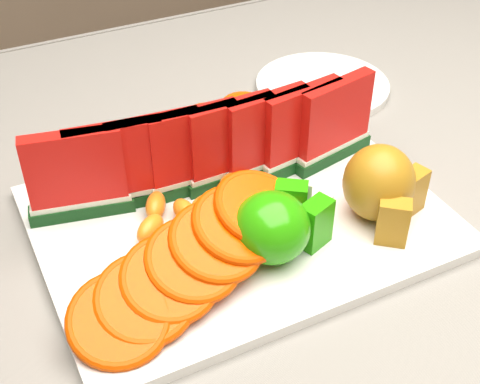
{
  "coord_description": "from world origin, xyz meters",
  "views": [
    {
      "loc": [
        -0.3,
        -0.46,
        1.21
      ],
      "look_at": [
        -0.07,
        -0.01,
        0.81
      ],
      "focal_mm": 50.0,
      "sensor_mm": 36.0,
      "label": 1
    }
  ],
  "objects_px": {
    "platter": "(239,219)",
    "pear_cluster": "(382,186)",
    "apple_cluster": "(277,225)",
    "side_plate": "(322,86)"
  },
  "relations": [
    {
      "from": "apple_cluster",
      "to": "platter",
      "type": "bearing_deg",
      "value": 96.67
    },
    {
      "from": "platter",
      "to": "side_plate",
      "type": "distance_m",
      "value": 0.3
    },
    {
      "from": "platter",
      "to": "side_plate",
      "type": "height_order",
      "value": "platter"
    },
    {
      "from": "apple_cluster",
      "to": "side_plate",
      "type": "distance_m",
      "value": 0.34
    },
    {
      "from": "platter",
      "to": "pear_cluster",
      "type": "xyz_separation_m",
      "value": [
        0.12,
        -0.06,
        0.04
      ]
    },
    {
      "from": "side_plate",
      "to": "apple_cluster",
      "type": "bearing_deg",
      "value": -129.6
    },
    {
      "from": "pear_cluster",
      "to": "side_plate",
      "type": "relative_size",
      "value": 0.5
    },
    {
      "from": "pear_cluster",
      "to": "side_plate",
      "type": "distance_m",
      "value": 0.29
    },
    {
      "from": "side_plate",
      "to": "platter",
      "type": "bearing_deg",
      "value": -138.51
    },
    {
      "from": "pear_cluster",
      "to": "apple_cluster",
      "type": "bearing_deg",
      "value": -179.95
    }
  ]
}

